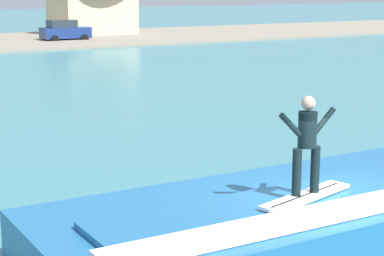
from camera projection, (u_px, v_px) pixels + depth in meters
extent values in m
cube|color=#205F92|center=(303.00, 220.00, 12.51)|extent=(10.04, 3.71, 1.01)
cube|color=#205F92|center=(321.00, 197.00, 12.00)|extent=(8.53, 1.67, 0.11)
cube|color=white|center=(351.00, 208.00, 11.37)|extent=(9.03, 0.67, 0.12)
cube|color=white|center=(306.00, 196.00, 11.70)|extent=(2.15, 0.95, 0.06)
cube|color=black|center=(306.00, 195.00, 11.69)|extent=(1.89, 0.55, 0.01)
cylinder|color=black|center=(297.00, 172.00, 11.56)|extent=(0.16, 0.16, 0.82)
cylinder|color=black|center=(315.00, 169.00, 11.76)|extent=(0.16, 0.16, 0.82)
cylinder|color=black|center=(307.00, 130.00, 11.51)|extent=(0.32, 0.32, 0.61)
sphere|color=tan|center=(308.00, 103.00, 11.42)|extent=(0.24, 0.24, 0.24)
cylinder|color=black|center=(291.00, 125.00, 11.31)|extent=(0.47, 0.10, 0.45)
cylinder|color=black|center=(324.00, 121.00, 11.67)|extent=(0.47, 0.10, 0.45)
cube|color=navy|center=(66.00, 33.00, 57.88)|extent=(4.04, 1.90, 0.90)
cube|color=#262D38|center=(62.00, 24.00, 57.58)|extent=(2.22, 1.71, 0.64)
cylinder|color=black|center=(76.00, 37.00, 59.47)|extent=(0.64, 0.22, 0.64)
cylinder|color=black|center=(85.00, 38.00, 57.78)|extent=(0.64, 0.22, 0.64)
cylinder|color=black|center=(47.00, 38.00, 58.17)|extent=(0.64, 0.22, 0.64)
cylinder|color=black|center=(55.00, 39.00, 56.48)|extent=(0.64, 0.22, 0.64)
cube|color=beige|center=(92.00, 14.00, 65.19)|extent=(6.96, 6.10, 4.10)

